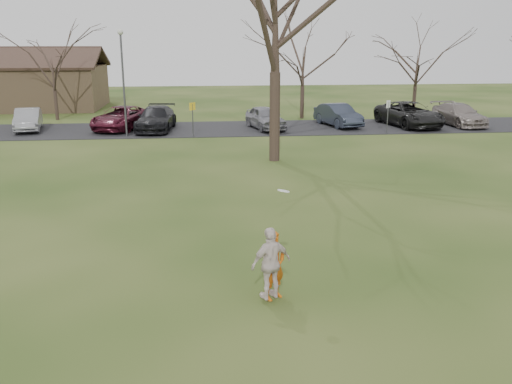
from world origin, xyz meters
TOP-DOWN VIEW (x-y plane):
  - ground at (0.00, 0.00)m, footprint 120.00×120.00m
  - parking_strip at (0.00, 25.00)m, footprint 62.00×6.50m
  - player_defender at (0.05, 0.35)m, footprint 0.70×0.66m
  - car_1 at (-12.56, 25.44)m, footprint 2.28×4.44m
  - car_2 at (-6.68, 25.35)m, footprint 3.88×5.73m
  - car_3 at (-4.38, 24.68)m, footprint 2.60×5.35m
  - car_4 at (2.67, 24.58)m, footprint 2.62×4.57m
  - car_5 at (7.69, 25.28)m, footprint 2.62×4.71m
  - car_6 at (12.46, 24.80)m, footprint 3.63×6.15m
  - car_7 at (15.98, 24.82)m, footprint 2.51×5.16m
  - catching_play at (-0.05, 0.16)m, footprint 1.05×0.77m
  - lamp_post at (-6.00, 22.50)m, footprint 0.34×0.34m
  - sign_yellow at (-2.00, 22.00)m, footprint 0.35×0.35m
  - sign_white at (10.00, 22.00)m, footprint 0.35×0.35m
  - big_tree at (2.00, 15.00)m, footprint 9.00×9.00m
  - small_tree_row at (4.38, 30.06)m, footprint 55.00×5.90m

SIDE VIEW (x-z plane):
  - ground at x=0.00m, z-range 0.00..0.00m
  - parking_strip at x=0.00m, z-range 0.00..0.04m
  - car_1 at x=-12.56m, z-range 0.04..1.44m
  - car_7 at x=15.98m, z-range 0.04..1.49m
  - car_2 at x=-6.68m, z-range 0.04..1.50m
  - car_4 at x=2.67m, z-range 0.04..1.50m
  - car_5 at x=7.69m, z-range 0.04..1.51m
  - car_3 at x=-4.38m, z-range 0.04..1.54m
  - player_defender at x=0.05m, z-range 0.00..1.61m
  - car_6 at x=12.46m, z-range 0.04..1.65m
  - catching_play at x=-0.05m, z-range -0.29..2.17m
  - sign_yellow at x=-2.00m, z-range 0.41..2.49m
  - sign_white at x=10.00m, z-range 0.41..2.49m
  - small_tree_row at x=4.38m, z-range -0.36..8.14m
  - lamp_post at x=-6.00m, z-range 0.83..7.10m
  - big_tree at x=2.00m, z-range 0.00..14.00m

